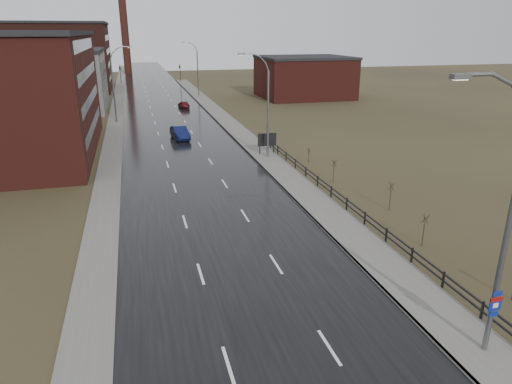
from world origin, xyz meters
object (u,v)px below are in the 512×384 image
car_far (184,105)px  billboard (267,140)px  streetlight_main (502,228)px  car_near (180,133)px

car_far → billboard: bearing=91.2°
billboard → car_far: (-5.40, 36.33, -1.05)m
billboard → streetlight_main: bearing=-91.0°
streetlight_main → car_near: (-8.17, 45.85, -5.24)m
streetlight_main → car_far: 72.04m
car_near → billboard: bearing=-56.8°
streetlight_main → billboard: 35.62m
car_near → car_far: car_near is taller
streetlight_main → car_near: 46.86m
streetlight_main → car_near: size_ratio=2.43×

